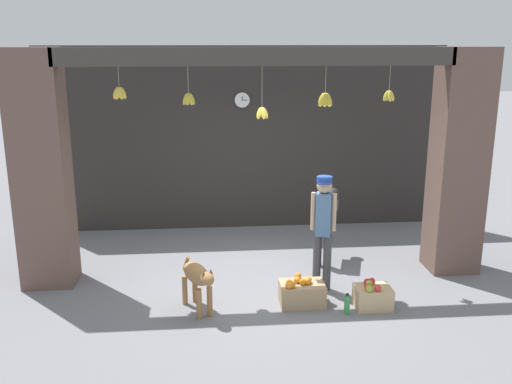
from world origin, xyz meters
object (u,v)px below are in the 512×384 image
(fruit_crate_apples, at_px, (373,296))
(water_bottle, at_px, (347,305))
(fruit_crate_oranges, at_px, (302,293))
(wall_clock, at_px, (242,100))
(dog, at_px, (198,277))
(shopkeeper, at_px, (323,225))
(worker_stooping, at_px, (327,217))

(fruit_crate_apples, distance_m, water_bottle, 0.40)
(fruit_crate_oranges, bearing_deg, wall_clock, 99.55)
(dog, bearing_deg, wall_clock, 142.55)
(shopkeeper, height_order, worker_stooping, shopkeeper)
(dog, relative_size, shopkeeper, 0.52)
(worker_stooping, bearing_deg, fruit_crate_oranges, -89.05)
(dog, distance_m, fruit_crate_oranges, 1.37)
(dog, xyz_separation_m, worker_stooping, (1.96, 1.54, 0.26))
(water_bottle, bearing_deg, worker_stooping, 86.77)
(fruit_crate_apples, bearing_deg, shopkeeper, 130.92)
(wall_clock, bearing_deg, dog, -103.36)
(dog, height_order, water_bottle, dog)
(wall_clock, bearing_deg, fruit_crate_apples, -67.26)
(dog, bearing_deg, fruit_crate_apples, 63.15)
(worker_stooping, relative_size, wall_clock, 3.88)
(worker_stooping, relative_size, fruit_crate_oranges, 1.86)
(shopkeeper, relative_size, water_bottle, 5.74)
(fruit_crate_apples, height_order, water_bottle, fruit_crate_apples)
(worker_stooping, height_order, water_bottle, worker_stooping)
(worker_stooping, xyz_separation_m, fruit_crate_apples, (0.27, -1.65, -0.56))
(shopkeeper, xyz_separation_m, fruit_crate_oranges, (-0.35, -0.44, -0.78))
(dog, distance_m, shopkeeper, 1.83)
(wall_clock, bearing_deg, shopkeeper, -72.27)
(fruit_crate_apples, bearing_deg, fruit_crate_oranges, 168.55)
(shopkeeper, relative_size, wall_clock, 5.79)
(shopkeeper, distance_m, wall_clock, 3.27)
(fruit_crate_apples, bearing_deg, worker_stooping, 99.30)
(worker_stooping, xyz_separation_m, water_bottle, (-0.10, -1.79, -0.59))
(dog, bearing_deg, worker_stooping, 103.99)
(worker_stooping, bearing_deg, wall_clock, 147.18)
(dog, height_order, shopkeeper, shopkeeper)
(fruit_crate_apples, distance_m, wall_clock, 4.32)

